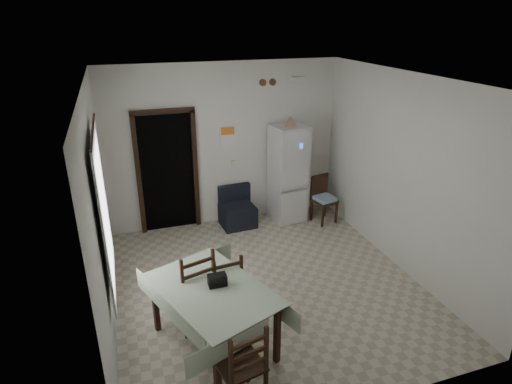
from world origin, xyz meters
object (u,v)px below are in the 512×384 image
Objects in this scene: dining_chair_near_head at (240,363)px; dining_table at (213,317)px; navy_seat at (238,207)px; corner_chair at (325,200)px; dining_chair_far_right at (224,284)px; fridge at (288,174)px; dining_chair_far_left at (192,286)px.

dining_table is at bearing -96.92° from dining_chair_near_head.
navy_seat is 0.82× the size of corner_chair.
navy_seat is 0.48× the size of dining_table.
dining_chair_near_head is at bearing 76.87° from dining_chair_far_right.
fridge is 3.32m from dining_chair_far_left.
dining_chair_far_left reaches higher than dining_chair_far_right.
dining_chair_near_head is (0.07, -0.87, 0.10)m from dining_table.
dining_chair_near_head is at bearing -140.86° from corner_chair.
navy_seat is at bearing 172.32° from fridge.
dining_chair_far_right reaches higher than navy_seat.
dining_chair_far_right is (-2.43, -2.02, 0.02)m from corner_chair.
dining_chair_far_left is 0.42m from dining_chair_far_right.
dining_chair_far_left is at bearing -91.94° from dining_chair_near_head.
dining_chair_far_left reaches higher than navy_seat.
dining_chair_far_left is at bearing 0.30° from dining_chair_far_right.
dining_chair_far_right is at bearing 169.23° from dining_chair_far_left.
dining_chair_far_left is 1.35m from dining_chair_near_head.
dining_chair_near_head reaches higher than corner_chair.
dining_table is at bearing -114.80° from navy_seat.
dining_table reaches higher than navy_seat.
fridge is 4.28m from dining_chair_near_head.
dining_chair_far_left is (-0.15, 0.47, 0.15)m from dining_table.
corner_chair is (0.60, -0.36, -0.46)m from fridge.
navy_seat is 0.66× the size of dining_chair_far_left.
fridge is at bearing -3.54° from navy_seat.
dining_chair_far_left is at bearing 87.42° from dining_table.
dining_chair_near_head reaches higher than navy_seat.
dining_chair_far_right is 1.39m from dining_chair_near_head.
dining_chair_far_left is (-2.25, -2.42, -0.36)m from fridge.
dining_chair_far_left is (-1.28, -2.42, 0.19)m from navy_seat.
navy_seat is 1.61m from corner_chair.
dining_chair_near_head is (0.22, -1.34, -0.05)m from dining_chair_far_left.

